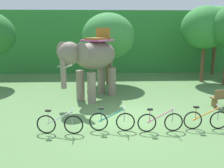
{
  "coord_description": "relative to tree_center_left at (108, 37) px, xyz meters",
  "views": [
    {
      "loc": [
        -0.96,
        -10.04,
        3.77
      ],
      "look_at": [
        -0.46,
        1.0,
        1.3
      ],
      "focal_mm": 40.28,
      "sensor_mm": 36.0,
      "label": 1
    }
  ],
  "objects": [
    {
      "name": "ground_plane",
      "position": [
        0.43,
        -6.94,
        -3.22
      ],
      "size": [
        80.0,
        80.0,
        0.0
      ],
      "primitive_type": "plane",
      "color": "#567F47"
    },
    {
      "name": "foliage_hedge",
      "position": [
        0.43,
        7.21,
        -0.62
      ],
      "size": [
        36.0,
        6.0,
        5.2
      ],
      "primitive_type": "cube",
      "color": "#338438",
      "rests_on": "ground"
    },
    {
      "name": "tree_center_left",
      "position": [
        0.0,
        0.0,
        0.0
      ],
      "size": [
        3.48,
        3.48,
        4.76
      ],
      "color": "brown",
      "rests_on": "ground"
    },
    {
      "name": "tree_far_right",
      "position": [
        6.72,
        0.46,
        0.57
      ],
      "size": [
        3.29,
        3.29,
        5.26
      ],
      "color": "brown",
      "rests_on": "ground"
    },
    {
      "name": "tree_right",
      "position": [
        8.79,
        3.27,
        0.74
      ],
      "size": [
        3.3,
        3.3,
        5.48
      ],
      "color": "brown",
      "rests_on": "ground"
    },
    {
      "name": "elephant",
      "position": [
        -0.96,
        -3.78,
        -1.01
      ],
      "size": [
        3.45,
        3.89,
        3.78
      ],
      "color": "gray",
      "rests_on": "ground"
    },
    {
      "name": "bike_white",
      "position": [
        -2.03,
        -8.36,
        -2.83
      ],
      "size": [
        1.71,
        0.52,
        0.92
      ],
      "color": "black",
      "rests_on": "ground"
    },
    {
      "name": "bike_teal",
      "position": [
        -0.14,
        -8.18,
        -2.83
      ],
      "size": [
        1.71,
        0.52,
        0.92
      ],
      "color": "black",
      "rests_on": "ground"
    },
    {
      "name": "bike_pink",
      "position": [
        1.65,
        -8.33,
        -2.83
      ],
      "size": [
        1.71,
        0.52,
        0.92
      ],
      "color": "black",
      "rests_on": "ground"
    },
    {
      "name": "bike_orange",
      "position": [
        3.43,
        -8.17,
        -2.83
      ],
      "size": [
        1.71,
        0.52,
        0.92
      ],
      "color": "black",
      "rests_on": "ground"
    }
  ]
}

